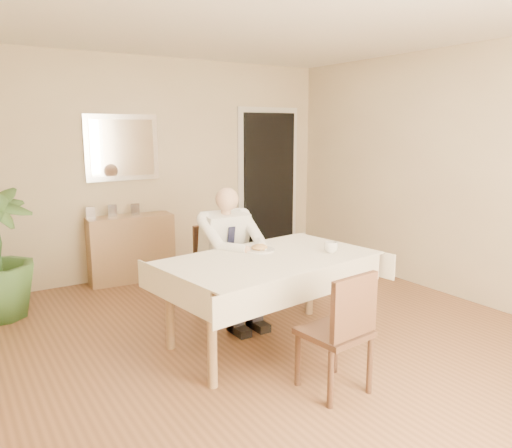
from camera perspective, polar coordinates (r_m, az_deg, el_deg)
room at (r=4.02m, az=2.69°, el=4.10°), size 5.00×5.02×2.60m
doorway at (r=6.94m, az=1.44°, el=4.51°), size 0.96×0.07×2.10m
mirror at (r=6.02m, az=-15.05°, el=8.41°), size 0.86×0.04×0.76m
dining_table at (r=4.05m, az=1.52°, el=-4.94°), size 1.85×1.24×0.75m
chair_far at (r=4.83m, az=-4.33°, el=-4.64°), size 0.41×0.41×0.86m
chair_near at (r=3.42m, az=9.81°, el=-11.52°), size 0.45×0.45×0.86m
seated_man at (r=4.54m, az=-2.67°, el=-2.93°), size 0.48×0.72×1.24m
plate at (r=4.22m, az=0.38°, el=-2.99°), size 0.26×0.26×0.02m
food at (r=4.22m, az=0.38°, el=-2.70°), size 0.14×0.14×0.06m
knife at (r=4.19m, az=1.29°, el=-2.86°), size 0.01×0.13×0.01m
fork at (r=4.15m, az=0.37°, el=-3.00°), size 0.01×0.13×0.01m
coffee_mug at (r=4.20m, az=8.56°, el=-2.67°), size 0.13×0.13×0.09m
sideboard at (r=6.03m, az=-14.07°, el=-2.71°), size 0.99×0.40×0.78m
photo_frame_left at (r=5.84m, az=-18.39°, el=1.20°), size 0.10×0.02×0.14m
photo_frame_center at (r=5.93m, az=-16.12°, el=1.47°), size 0.10×0.02×0.14m
photo_frame_right at (r=5.96m, az=-13.65°, el=1.65°), size 0.10×0.02×0.14m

